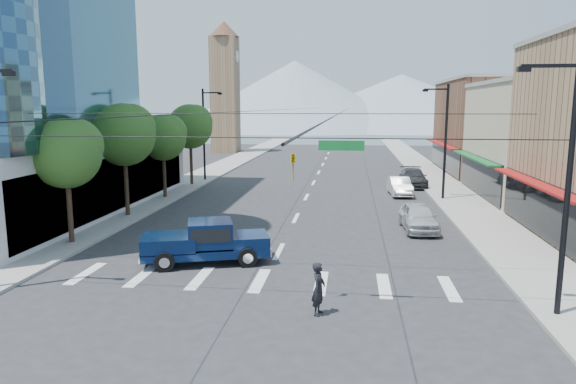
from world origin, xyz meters
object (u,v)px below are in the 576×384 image
Objects in this scene: parked_car_near at (418,217)px; parked_car_mid at (399,186)px; pedestrian at (319,289)px; parked_car_far at (413,178)px; pickup_truck at (205,241)px.

parked_car_near is 12.39m from parked_car_mid.
pedestrian is 0.42× the size of parked_car_mid.
parked_car_far is (1.68, 17.41, 0.01)m from parked_car_near.
pickup_truck is at bearing -122.27° from parked_car_mid.
parked_car_far is (6.78, 30.68, -0.14)m from pedestrian.
pickup_truck is at bearing -147.01° from parked_car_near.
parked_car_mid is 5.29m from parked_car_far.
parked_car_far is at bearing -1.10° from pedestrian.
parked_car_mid is (5.10, 25.66, -0.20)m from pedestrian.
parked_car_near is 1.03× the size of parked_car_mid.
parked_car_far is at bearing 81.48° from parked_car_near.
pickup_truck is 28.14m from parked_car_far.
parked_car_near is (5.10, 13.27, -0.15)m from pedestrian.
parked_car_mid is at bearing 0.12° from pedestrian.
pickup_truck is 22.91m from parked_car_mid.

